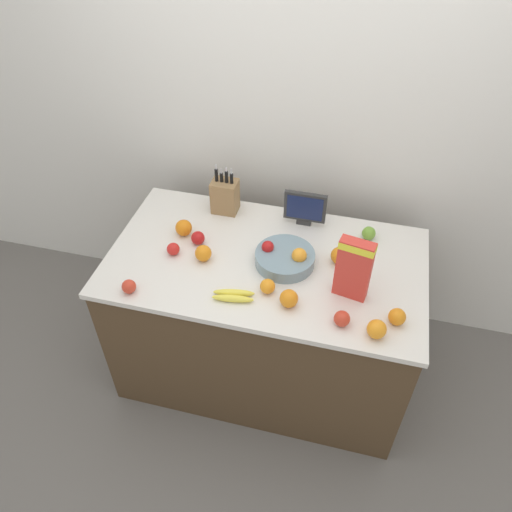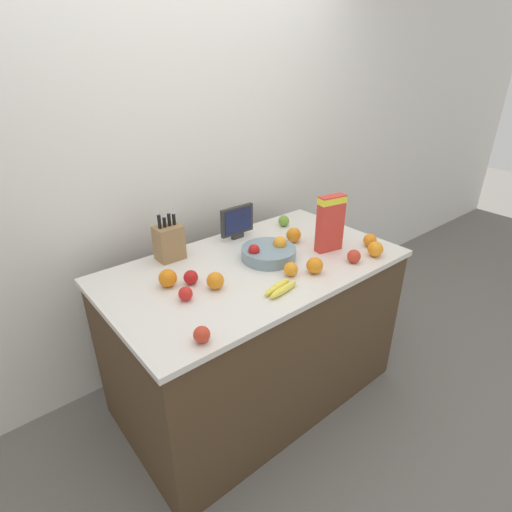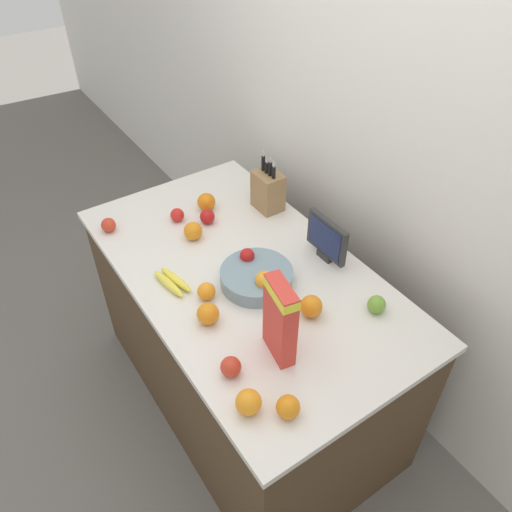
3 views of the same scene
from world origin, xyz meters
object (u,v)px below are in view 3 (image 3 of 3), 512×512
(apple_by_knife_block, at_px, (108,225))
(orange_near_bowl, at_px, (248,402))
(orange_front_right, at_px, (193,231))
(orange_mid_left, at_px, (311,306))
(small_monitor, at_px, (327,239))
(apple_front, at_px, (231,367))
(cereal_box, at_px, (280,318))
(apple_middle, at_px, (177,215))
(fruit_bowl, at_px, (257,276))
(orange_by_cereal, at_px, (206,202))
(orange_mid_right, at_px, (208,314))
(orange_front_left, at_px, (206,291))
(orange_front_center, at_px, (288,407))
(knife_block, at_px, (268,191))
(apple_near_bananas, at_px, (207,217))
(banana_bunch, at_px, (172,282))
(apple_rightmost, at_px, (377,305))

(apple_by_knife_block, distance_m, orange_near_bowl, 1.14)
(orange_front_right, relative_size, orange_mid_left, 0.95)
(small_monitor, xyz_separation_m, apple_front, (0.28, -0.65, -0.07))
(cereal_box, bearing_deg, apple_middle, -172.89)
(cereal_box, relative_size, orange_mid_left, 3.66)
(cereal_box, relative_size, fruit_bowl, 1.08)
(apple_front, distance_m, orange_by_cereal, 0.97)
(orange_mid_right, bearing_deg, small_monitor, 93.52)
(orange_front_left, xyz_separation_m, orange_by_cereal, (-0.52, 0.30, 0.01))
(apple_front, relative_size, orange_by_cereal, 0.82)
(orange_front_center, distance_m, orange_by_cereal, 1.17)
(knife_block, bearing_deg, apple_near_bananas, -100.39)
(apple_front, distance_m, apple_by_knife_block, 0.99)
(cereal_box, distance_m, banana_bunch, 0.56)
(banana_bunch, height_order, orange_front_left, orange_front_left)
(knife_block, height_order, small_monitor, knife_block)
(apple_near_bananas, bearing_deg, orange_front_right, -58.99)
(apple_near_bananas, distance_m, apple_by_knife_block, 0.45)
(orange_near_bowl, height_order, orange_by_cereal, orange_by_cereal)
(cereal_box, height_order, banana_bunch, cereal_box)
(cereal_box, xyz_separation_m, apple_near_bananas, (-0.80, 0.17, -0.14))
(banana_bunch, height_order, apple_rightmost, apple_rightmost)
(apple_near_bananas, xyz_separation_m, orange_front_center, (1.02, -0.29, 0.00))
(orange_front_right, bearing_deg, apple_middle, 179.25)
(cereal_box, bearing_deg, orange_front_left, -156.97)
(apple_near_bananas, bearing_deg, orange_mid_left, 2.82)
(fruit_bowl, height_order, orange_near_bowl, fruit_bowl)
(fruit_bowl, xyz_separation_m, orange_near_bowl, (0.47, -0.35, 0.01))
(small_monitor, relative_size, apple_by_knife_block, 3.36)
(apple_front, distance_m, apple_rightmost, 0.62)
(apple_by_knife_block, distance_m, orange_front_left, 0.65)
(apple_by_knife_block, xyz_separation_m, orange_near_bowl, (1.14, 0.02, 0.01))
(cereal_box, bearing_deg, small_monitor, 133.79)
(orange_mid_left, bearing_deg, orange_near_bowl, -63.36)
(banana_bunch, distance_m, orange_front_left, 0.17)
(cereal_box, bearing_deg, apple_by_knife_block, -155.71)
(apple_rightmost, bearing_deg, fruit_bowl, -143.07)
(orange_mid_left, xyz_separation_m, orange_by_cereal, (-0.82, 0.01, -0.00))
(small_monitor, xyz_separation_m, orange_near_bowl, (0.43, -0.68, -0.07))
(knife_block, height_order, orange_front_center, knife_block)
(cereal_box, height_order, apple_near_bananas, cereal_box)
(apple_middle, xyz_separation_m, orange_front_left, (0.52, -0.14, 0.00))
(apple_near_bananas, xyz_separation_m, apple_rightmost, (0.85, 0.25, 0.00))
(apple_near_bananas, bearing_deg, apple_front, -24.52)
(banana_bunch, height_order, orange_front_center, orange_front_center)
(orange_front_left, bearing_deg, cereal_box, 12.11)
(apple_front, xyz_separation_m, orange_front_left, (-0.36, 0.11, -0.00))
(apple_middle, relative_size, orange_front_left, 0.90)
(fruit_bowl, xyz_separation_m, apple_by_knife_block, (-0.67, -0.37, -0.00))
(orange_front_left, bearing_deg, knife_block, 123.87)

